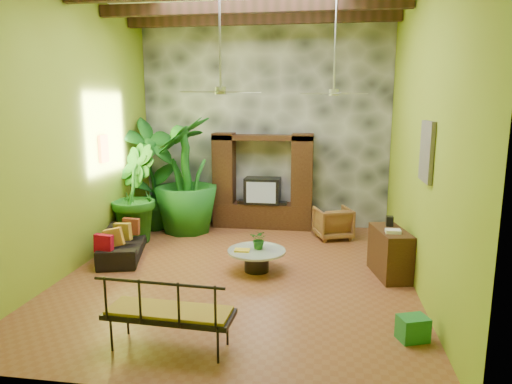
% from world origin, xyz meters
% --- Properties ---
extents(ground, '(7.00, 7.00, 0.00)m').
position_xyz_m(ground, '(0.00, 0.00, 0.00)').
color(ground, brown).
rests_on(ground, ground).
extents(back_wall, '(6.00, 0.02, 5.00)m').
position_xyz_m(back_wall, '(0.00, 3.50, 2.50)').
color(back_wall, olive).
rests_on(back_wall, ground).
extents(left_wall, '(0.02, 7.00, 5.00)m').
position_xyz_m(left_wall, '(-3.00, 0.00, 2.50)').
color(left_wall, olive).
rests_on(left_wall, ground).
extents(right_wall, '(0.02, 7.00, 5.00)m').
position_xyz_m(right_wall, '(3.00, 0.00, 2.50)').
color(right_wall, olive).
rests_on(right_wall, ground).
extents(stone_accent_wall, '(5.98, 0.10, 4.98)m').
position_xyz_m(stone_accent_wall, '(0.00, 3.44, 2.50)').
color(stone_accent_wall, '#36393D').
rests_on(stone_accent_wall, ground).
extents(entertainment_center, '(2.40, 0.55, 2.30)m').
position_xyz_m(entertainment_center, '(0.00, 3.14, 0.97)').
color(entertainment_center, black).
rests_on(entertainment_center, ground).
extents(ceiling_fan_front, '(1.28, 1.28, 1.86)m').
position_xyz_m(ceiling_fan_front, '(-0.20, -0.40, 3.40)').
color(ceiling_fan_front, '#ABABAF').
rests_on(ceiling_fan_front, ceiling).
extents(ceiling_fan_back, '(1.28, 1.28, 1.86)m').
position_xyz_m(ceiling_fan_back, '(1.60, 1.20, 3.40)').
color(ceiling_fan_back, '#ABABAF').
rests_on(ceiling_fan_back, ceiling).
extents(wall_art_mask, '(0.06, 0.32, 0.55)m').
position_xyz_m(wall_art_mask, '(-2.96, 1.00, 2.10)').
color(wall_art_mask, gold).
rests_on(wall_art_mask, left_wall).
extents(wall_art_painting, '(0.06, 0.70, 0.90)m').
position_xyz_m(wall_art_painting, '(2.96, -0.60, 2.30)').
color(wall_art_painting, teal).
rests_on(wall_art_painting, right_wall).
extents(sofa, '(1.19, 1.98, 0.54)m').
position_xyz_m(sofa, '(-2.45, 0.59, 0.27)').
color(sofa, black).
rests_on(sofa, ground).
extents(wicker_armchair, '(0.96, 0.98, 0.70)m').
position_xyz_m(wicker_armchair, '(1.70, 2.46, 0.35)').
color(wicker_armchair, brown).
rests_on(wicker_armchair, ground).
extents(tall_plant_a, '(1.63, 1.70, 2.68)m').
position_xyz_m(tall_plant_a, '(-2.58, 2.53, 1.34)').
color(tall_plant_a, '#17581A').
rests_on(tall_plant_a, ground).
extents(tall_plant_b, '(1.36, 1.47, 2.13)m').
position_xyz_m(tall_plant_b, '(-2.65, 1.60, 1.07)').
color(tall_plant_b, '#1E661A').
rests_on(tall_plant_b, ground).
extents(tall_plant_c, '(1.59, 1.59, 2.70)m').
position_xyz_m(tall_plant_c, '(-1.72, 2.49, 1.35)').
color(tall_plant_c, '#1B671B').
rests_on(tall_plant_c, ground).
extents(coffee_table, '(1.05, 1.05, 0.40)m').
position_xyz_m(coffee_table, '(0.30, 0.15, 0.26)').
color(coffee_table, black).
rests_on(coffee_table, ground).
extents(centerpiece_plant, '(0.37, 0.34, 0.36)m').
position_xyz_m(centerpiece_plant, '(0.34, 0.22, 0.58)').
color(centerpiece_plant, '#1D5817').
rests_on(centerpiece_plant, coffee_table).
extents(yellow_tray, '(0.28, 0.21, 0.03)m').
position_xyz_m(yellow_tray, '(0.05, 0.05, 0.41)').
color(yellow_tray, gold).
rests_on(yellow_tray, coffee_table).
extents(iron_bench, '(1.63, 0.66, 0.57)m').
position_xyz_m(iron_bench, '(-0.38, -2.71, 0.53)').
color(iron_bench, black).
rests_on(iron_bench, ground).
extents(side_console, '(0.68, 1.13, 0.84)m').
position_xyz_m(side_console, '(2.65, 0.27, 0.42)').
color(side_console, '#391B12').
rests_on(side_console, ground).
extents(green_bin, '(0.44, 0.38, 0.32)m').
position_xyz_m(green_bin, '(2.65, -1.99, 0.16)').
color(green_bin, '#1E733D').
rests_on(green_bin, ground).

